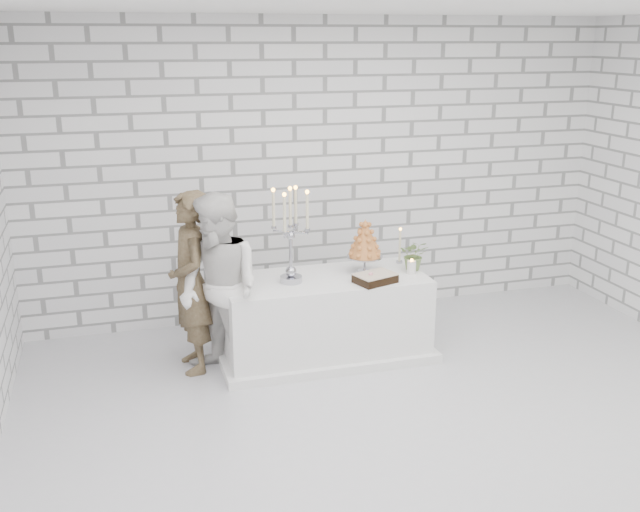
{
  "coord_description": "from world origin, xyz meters",
  "views": [
    {
      "loc": [
        -2.07,
        -4.4,
        2.8
      ],
      "look_at": [
        -0.46,
        1.11,
        1.05
      ],
      "focal_mm": 40.59,
      "sensor_mm": 36.0,
      "label": 1
    }
  ],
  "objects_px": {
    "groom": "(191,283)",
    "bride": "(220,289)",
    "cake_table": "(325,317)",
    "candelabra": "(291,235)",
    "croquembouche": "(365,246)"
  },
  "relations": [
    {
      "from": "cake_table",
      "to": "bride",
      "type": "relative_size",
      "value": 1.13
    },
    {
      "from": "groom",
      "to": "candelabra",
      "type": "bearing_deg",
      "value": 78.45
    },
    {
      "from": "groom",
      "to": "candelabra",
      "type": "relative_size",
      "value": 1.87
    },
    {
      "from": "bride",
      "to": "croquembouche",
      "type": "height_order",
      "value": "bride"
    },
    {
      "from": "groom",
      "to": "bride",
      "type": "distance_m",
      "value": 0.33
    },
    {
      "from": "cake_table",
      "to": "candelabra",
      "type": "bearing_deg",
      "value": -174.29
    },
    {
      "from": "candelabra",
      "to": "croquembouche",
      "type": "bearing_deg",
      "value": 5.88
    },
    {
      "from": "bride",
      "to": "candelabra",
      "type": "height_order",
      "value": "bride"
    },
    {
      "from": "croquembouche",
      "to": "candelabra",
      "type": "bearing_deg",
      "value": -174.12
    },
    {
      "from": "groom",
      "to": "bride",
      "type": "height_order",
      "value": "bride"
    },
    {
      "from": "croquembouche",
      "to": "bride",
      "type": "bearing_deg",
      "value": -170.51
    },
    {
      "from": "groom",
      "to": "candelabra",
      "type": "xyz_separation_m",
      "value": [
        0.85,
        -0.11,
        0.38
      ]
    },
    {
      "from": "groom",
      "to": "bride",
      "type": "relative_size",
      "value": 0.99
    },
    {
      "from": "bride",
      "to": "candelabra",
      "type": "bearing_deg",
      "value": 72.41
    },
    {
      "from": "cake_table",
      "to": "croquembouche",
      "type": "distance_m",
      "value": 0.74
    }
  ]
}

